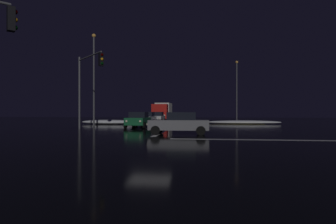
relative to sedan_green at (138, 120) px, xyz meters
name	(u,v)px	position (x,y,z in m)	size (l,w,h in m)	color
ground	(150,139)	(3.17, -10.81, -0.85)	(120.00, 120.00, 0.10)	black
stop_line_north	(166,130)	(3.17, -3.06, -0.80)	(0.35, 13.23, 0.01)	white
centre_line_ns	(177,124)	(3.17, 8.54, -0.80)	(22.00, 0.15, 0.01)	yellow
crosswalk_bar_east	(287,140)	(11.01, -10.81, -0.80)	(13.23, 0.40, 0.01)	white
snow_bank_left_curb	(109,122)	(-5.38, 6.80, -0.52)	(7.23, 1.50, 0.57)	white
snow_bank_right_curb	(244,122)	(11.71, 9.41, -0.56)	(9.46, 1.50, 0.47)	white
sedan_green	(138,120)	(0.00, 0.00, 0.00)	(2.02, 4.33, 1.57)	#14512D
sedan_white	(146,118)	(-0.30, 5.59, 0.00)	(2.02, 4.33, 1.57)	silver
sedan_silver	(157,117)	(0.08, 11.17, 0.00)	(2.02, 4.33, 1.57)	#B7B7BC
box_truck	(163,111)	(-0.17, 19.06, 0.91)	(2.68, 8.28, 3.08)	red
sedan_gray_crossing	(180,123)	(4.71, -7.50, 0.00)	(4.33, 2.02, 1.57)	slate
traffic_signal_nw	(88,77)	(-3.60, -4.05, 3.83)	(3.66, 3.66, 6.68)	#4C4C51
streetlamp_right_far	(237,87)	(12.01, 18.54, 4.83)	(0.44, 0.44, 9.86)	#424247
streetlamp_left_near	(94,74)	(-5.68, 2.54, 5.07)	(0.44, 0.44, 10.33)	#424247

